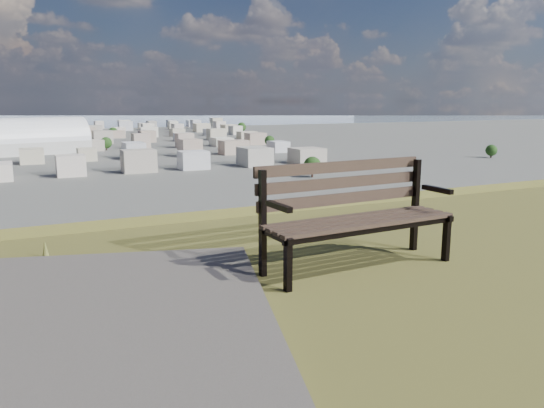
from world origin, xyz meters
TOP-DOWN VIEW (x-y plane):
  - park_bench at (-1.12, 1.40)m, footprint 2.01×0.73m
  - gravel_patch at (-4.01, 0.56)m, footprint 4.11×5.01m
  - arena at (0.81, 296.90)m, footprint 61.36×36.97m
  - city_blocks at (0.00, 394.44)m, footprint 395.00×361.00m
  - bay_water at (0.00, 900.00)m, footprint 2400.00×700.00m

SIDE VIEW (x-z plane):
  - bay_water at x=0.00m, z-range -0.06..0.06m
  - city_blocks at x=0.00m, z-range 0.00..7.00m
  - arena at x=0.81m, z-range -6.39..17.79m
  - gravel_patch at x=-4.01m, z-range 25.00..25.08m
  - park_bench at x=-1.12m, z-range 25.07..26.10m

